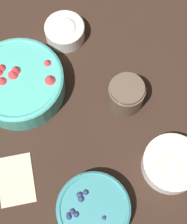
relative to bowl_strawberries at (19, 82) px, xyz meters
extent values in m
plane|color=black|center=(0.20, 0.04, -0.05)|extent=(4.00, 4.00, 0.00)
cylinder|color=#47AD9E|center=(0.00, 0.00, -0.01)|extent=(0.25, 0.25, 0.07)
torus|color=#47AD9E|center=(0.00, 0.00, 0.02)|extent=(0.25, 0.25, 0.02)
cylinder|color=red|center=(0.00, 0.00, 0.01)|extent=(0.20, 0.20, 0.02)
cone|color=red|center=(0.01, 0.09, 0.03)|extent=(0.03, 0.03, 0.02)
cone|color=red|center=(0.06, 0.07, 0.04)|extent=(0.04, 0.04, 0.03)
cone|color=red|center=(-0.01, 0.00, 0.03)|extent=(0.05, 0.05, 0.02)
cone|color=red|center=(-0.05, -0.02, 0.03)|extent=(0.04, 0.04, 0.02)
cone|color=red|center=(-0.02, 0.01, 0.04)|extent=(0.04, 0.04, 0.03)
cone|color=red|center=(-0.01, -0.04, 0.03)|extent=(0.04, 0.04, 0.02)
cylinder|color=teal|center=(0.39, -0.03, -0.02)|extent=(0.18, 0.18, 0.05)
torus|color=teal|center=(0.39, -0.03, 0.01)|extent=(0.18, 0.18, 0.01)
cylinder|color=navy|center=(0.39, -0.03, 0.00)|extent=(0.14, 0.14, 0.02)
sphere|color=navy|center=(0.36, -0.04, 0.01)|extent=(0.01, 0.01, 0.01)
sphere|color=navy|center=(0.37, -0.09, 0.01)|extent=(0.01, 0.01, 0.01)
sphere|color=navy|center=(0.37, -0.09, 0.01)|extent=(0.01, 0.01, 0.01)
sphere|color=navy|center=(0.35, -0.02, 0.01)|extent=(0.01, 0.01, 0.01)
sphere|color=navy|center=(0.42, -0.02, 0.01)|extent=(0.01, 0.01, 0.01)
sphere|color=navy|center=(0.37, -0.08, 0.01)|extent=(0.01, 0.01, 0.01)
sphere|color=navy|center=(0.35, -0.04, 0.01)|extent=(0.02, 0.02, 0.02)
sphere|color=navy|center=(0.38, -0.07, 0.01)|extent=(0.01, 0.01, 0.01)
cylinder|color=white|center=(0.42, 0.20, -0.02)|extent=(0.15, 0.15, 0.05)
torus|color=white|center=(0.42, 0.20, 0.00)|extent=(0.15, 0.15, 0.01)
cylinder|color=beige|center=(0.42, 0.20, -0.01)|extent=(0.12, 0.12, 0.01)
cylinder|color=beige|center=(0.46, 0.18, 0.00)|extent=(0.03, 0.03, 0.00)
cylinder|color=beige|center=(0.40, 0.16, 0.00)|extent=(0.03, 0.03, 0.01)
cylinder|color=beige|center=(0.43, 0.21, 0.00)|extent=(0.03, 0.03, 0.01)
cylinder|color=beige|center=(0.42, 0.16, 0.00)|extent=(0.03, 0.03, 0.00)
cylinder|color=beige|center=(0.44, 0.16, 0.00)|extent=(0.03, 0.03, 0.00)
cylinder|color=beige|center=(0.40, 0.19, 0.01)|extent=(0.03, 0.03, 0.01)
cylinder|color=silver|center=(-0.07, 0.20, -0.02)|extent=(0.12, 0.12, 0.05)
torus|color=silver|center=(-0.07, 0.20, 0.00)|extent=(0.12, 0.12, 0.01)
cylinder|color=white|center=(-0.07, 0.20, 0.00)|extent=(0.09, 0.09, 0.01)
ellipsoid|color=white|center=(-0.07, 0.20, 0.00)|extent=(0.07, 0.07, 0.03)
cylinder|color=brown|center=(0.20, 0.22, -0.01)|extent=(0.10, 0.10, 0.08)
cylinder|color=#512D1E|center=(0.20, 0.22, -0.01)|extent=(0.08, 0.08, 0.06)
cylinder|color=brown|center=(0.20, 0.22, 0.04)|extent=(0.09, 0.09, 0.01)
cube|color=beige|center=(0.21, -0.15, -0.04)|extent=(0.16, 0.14, 0.01)
camera|label=1|loc=(0.48, -0.09, 0.92)|focal=60.00mm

